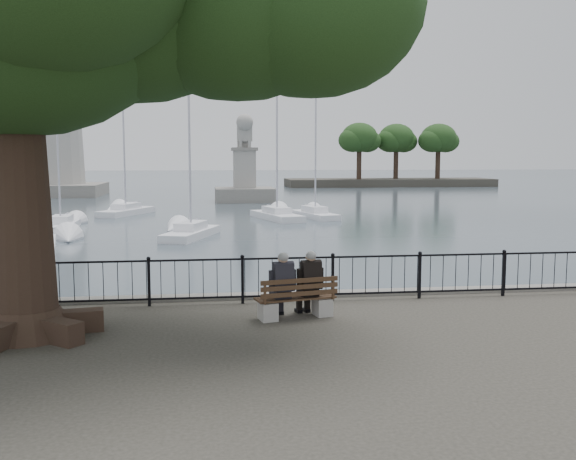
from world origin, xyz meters
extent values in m
cube|color=slate|center=(0.00, 3.00, -0.50)|extent=(200.00, 0.40, 1.20)
plane|color=#323E46|center=(0.00, 103.00, -1.00)|extent=(260.00, 260.00, 0.00)
cube|color=black|center=(0.00, 2.50, 0.98)|extent=(22.00, 0.04, 0.04)
cube|color=black|center=(0.00, 2.50, 0.15)|extent=(22.00, 0.04, 0.04)
cube|color=gray|center=(-0.60, 0.97, 0.18)|extent=(0.39, 0.46, 0.36)
cube|color=gray|center=(0.53, 1.22, 0.18)|extent=(0.39, 0.46, 0.36)
cube|color=#3A2618|center=(-0.03, 1.10, 0.40)|extent=(1.66, 0.78, 0.04)
cube|color=#3A2618|center=(0.02, 0.86, 0.67)|extent=(1.57, 0.38, 0.36)
cube|color=black|center=(-0.31, 1.05, 0.51)|extent=(0.37, 0.33, 0.21)
cube|color=black|center=(-0.29, 0.95, 0.84)|extent=(0.43, 0.29, 0.53)
sphere|color=tan|center=(-0.30, 0.99, 1.22)|extent=(0.20, 0.20, 0.20)
ellipsoid|color=gray|center=(-0.29, 0.96, 1.25)|extent=(0.21, 0.21, 0.18)
cube|color=black|center=(-0.37, 1.30, 0.20)|extent=(0.36, 0.44, 0.40)
cube|color=black|center=(0.26, 1.17, 0.51)|extent=(0.37, 0.33, 0.21)
cube|color=black|center=(0.28, 1.08, 0.84)|extent=(0.43, 0.29, 0.53)
sphere|color=tan|center=(0.27, 1.11, 1.22)|extent=(0.20, 0.20, 0.20)
ellipsoid|color=gray|center=(0.28, 1.09, 1.25)|extent=(0.21, 0.21, 0.18)
cube|color=black|center=(0.20, 1.42, 0.20)|extent=(0.36, 0.44, 0.40)
cone|color=black|center=(-4.95, 0.45, 0.25)|extent=(1.69, 1.69, 0.50)
cone|color=black|center=(-4.95, 0.45, 2.98)|extent=(1.09, 1.09, 5.96)
ellipsoid|color=#1B3916|center=(-4.95, 0.45, 5.76)|extent=(5.76, 5.76, 4.49)
ellipsoid|color=#1B3916|center=(-1.18, 0.55, 5.96)|extent=(4.57, 4.57, 3.56)
ellipsoid|color=#1B3916|center=(0.11, 0.16, 5.76)|extent=(3.97, 3.97, 3.10)
cube|color=slate|center=(-18.00, 62.00, -0.40)|extent=(9.99, 9.99, 1.40)
cone|color=gray|center=(-18.00, 62.00, 11.99)|extent=(6.39, 6.39, 23.97)
cube|color=slate|center=(2.00, 50.00, -0.40)|extent=(5.56, 5.56, 1.40)
cube|color=gray|center=(2.00, 50.00, 1.95)|extent=(2.04, 2.41, 3.71)
cube|color=slate|center=(2.00, 50.00, 3.96)|extent=(2.41, 2.77, 0.30)
cube|color=gray|center=(2.00, 50.28, 4.76)|extent=(1.21, 2.04, 1.30)
cube|color=gray|center=(2.00, 49.35, 5.41)|extent=(1.39, 0.93, 1.48)
sphere|color=gray|center=(2.00, 48.98, 6.43)|extent=(1.58, 1.58, 1.58)
cube|color=white|center=(-9.32, 18.50, -0.90)|extent=(2.71, 5.89, 0.63)
cube|color=white|center=(-9.32, 18.50, -0.40)|extent=(1.61, 2.50, 0.47)
cylinder|color=silver|center=(-9.32, 18.19, 4.42)|extent=(0.13, 0.13, 10.04)
cube|color=white|center=(-2.53, 22.48, -0.90)|extent=(3.18, 5.63, 0.60)
cube|color=white|center=(-2.53, 22.48, -0.40)|extent=(1.76, 2.45, 0.45)
cylinder|color=silver|center=(-2.53, 22.18, 4.46)|extent=(0.12, 0.12, 10.12)
cube|color=white|center=(-10.08, 27.29, -0.90)|extent=(1.64, 5.18, 0.57)
cube|color=white|center=(-10.08, 27.29, -0.40)|extent=(1.13, 2.13, 0.43)
cylinder|color=silver|center=(-10.08, 27.01, 4.68)|extent=(0.11, 0.11, 10.55)
cube|color=white|center=(3.03, 31.77, -0.90)|extent=(3.22, 6.35, 0.68)
cube|color=white|center=(3.03, 31.77, -0.40)|extent=(1.85, 2.73, 0.51)
cylinder|color=silver|center=(3.03, 31.43, 4.82)|extent=(0.14, 0.14, 10.84)
cube|color=white|center=(5.76, 32.46, -0.90)|extent=(2.78, 5.57, 0.60)
cube|color=white|center=(5.76, 32.46, -0.40)|extent=(1.60, 2.39, 0.45)
cylinder|color=silver|center=(5.76, 32.17, 3.95)|extent=(0.12, 0.12, 9.10)
cube|color=white|center=(-7.50, 36.72, -0.90)|extent=(3.82, 6.05, 0.65)
cube|color=white|center=(-7.50, 36.72, -0.40)|extent=(2.05, 2.67, 0.49)
cylinder|color=silver|center=(-7.50, 36.39, 6.20)|extent=(0.13, 0.13, 13.60)
cube|color=#302D27|center=(25.00, 80.00, -0.50)|extent=(30.00, 8.00, 1.20)
cylinder|color=black|center=(20.00, 78.00, 2.00)|extent=(0.70, 0.70, 4.00)
ellipsoid|color=#1B3916|center=(20.00, 78.00, 6.00)|extent=(5.20, 5.20, 4.16)
cylinder|color=black|center=(26.00, 80.00, 2.00)|extent=(0.70, 0.70, 4.00)
ellipsoid|color=#1B3916|center=(26.00, 80.00, 6.00)|extent=(5.20, 5.20, 4.16)
cylinder|color=black|center=(32.00, 79.00, 2.00)|extent=(0.70, 0.70, 4.00)
ellipsoid|color=#1B3916|center=(32.00, 79.00, 6.00)|extent=(5.20, 5.20, 4.16)
camera|label=1|loc=(-1.79, -11.26, 3.17)|focal=40.00mm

